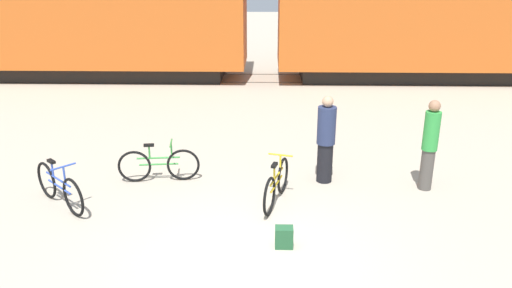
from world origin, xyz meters
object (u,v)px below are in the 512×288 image
at_px(bicycle_yellow, 276,184).
at_px(person_in_navy, 326,140).
at_px(person_in_green, 430,145).
at_px(backpack, 284,237).
at_px(bicycle_blue, 59,187).
at_px(bicycle_green, 159,165).

distance_m(bicycle_yellow, person_in_navy, 1.50).
bearing_deg(bicycle_yellow, person_in_green, 13.08).
xyz_separation_m(person_in_navy, backpack, (-0.88, -2.53, -0.72)).
xyz_separation_m(bicycle_blue, bicycle_green, (1.56, 1.16, -0.02)).
bearing_deg(bicycle_green, person_in_green, -2.65).
height_order(bicycle_blue, person_in_green, person_in_green).
height_order(bicycle_green, backpack, bicycle_green).
bearing_deg(bicycle_green, person_in_navy, 1.32).
height_order(bicycle_blue, bicycle_green, bicycle_blue).
distance_m(bicycle_green, backpack, 3.47).
bearing_deg(person_in_navy, backpack, 69.87).
height_order(bicycle_green, person_in_green, person_in_green).
relative_size(bicycle_blue, person_in_green, 0.74).
height_order(bicycle_yellow, bicycle_green, bicycle_yellow).
bearing_deg(bicycle_yellow, person_in_navy, 45.51).
bearing_deg(person_in_navy, bicycle_green, 0.47).
bearing_deg(backpack, person_in_green, 38.00).
distance_m(bicycle_blue, person_in_green, 6.92).
distance_m(bicycle_blue, bicycle_green, 1.94).
xyz_separation_m(person_in_green, person_in_navy, (-1.94, 0.32, -0.03)).
relative_size(bicycle_blue, bicycle_yellow, 0.82).
xyz_separation_m(bicycle_green, person_in_green, (5.27, -0.24, 0.57)).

